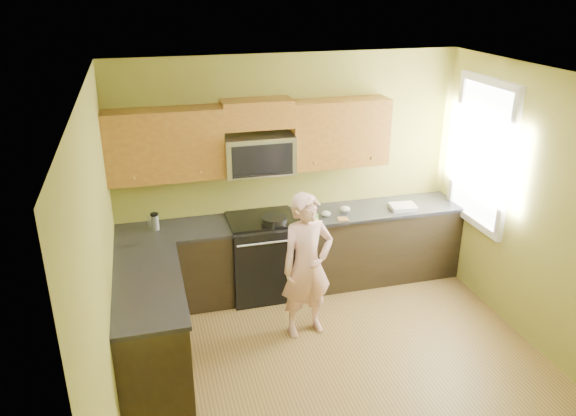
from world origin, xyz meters
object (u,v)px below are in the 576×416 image
object	(u,v)px
frying_pan	(274,222)
travel_mug	(156,230)
microwave	(259,172)
butter_tub	(312,221)
woman	(307,266)
stove	(263,256)

from	to	relation	value
frying_pan	travel_mug	bearing A→B (deg)	-171.80
microwave	travel_mug	size ratio (longest dim) A/B	4.03
butter_tub	microwave	bearing A→B (deg)	152.64
microwave	travel_mug	xyz separation A→B (m)	(-1.16, -0.06, -0.53)
woman	butter_tub	xyz separation A→B (m)	(0.28, 0.73, 0.15)
stove	butter_tub	size ratio (longest dim) A/B	6.84
microwave	frying_pan	size ratio (longest dim) A/B	1.52
woman	travel_mug	size ratio (longest dim) A/B	8.13
woman	travel_mug	bearing A→B (deg)	137.24
stove	microwave	world-z (taller)	microwave
woman	frying_pan	xyz separation A→B (m)	(-0.15, 0.74, 0.18)
stove	microwave	size ratio (longest dim) A/B	1.25
stove	butter_tub	distance (m)	0.72
woman	travel_mug	world-z (taller)	woman
microwave	frying_pan	distance (m)	0.58
microwave	stove	bearing A→B (deg)	-90.00
microwave	woman	distance (m)	1.24
woman	frying_pan	bearing A→B (deg)	92.39
frying_pan	butter_tub	world-z (taller)	frying_pan
woman	butter_tub	world-z (taller)	woman
stove	microwave	distance (m)	0.98
woman	travel_mug	distance (m)	1.72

